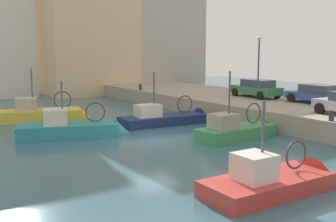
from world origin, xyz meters
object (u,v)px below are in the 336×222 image
at_px(fishing_boat_red, 277,187).
at_px(parked_car_blue, 316,94).
at_px(mooring_bollard_north, 140,87).
at_px(fishing_boat_teal, 75,134).
at_px(fishing_boat_green, 240,135).
at_px(fishing_boat_yellow, 45,119).
at_px(mooring_bollard_mid, 332,116).
at_px(parked_car_green, 256,88).
at_px(fishing_boat_navy, 169,122).
at_px(quay_streetlamp, 259,56).

height_order(fishing_boat_red, parked_car_blue, fishing_boat_red).
bearing_deg(mooring_bollard_north, fishing_boat_teal, -134.66).
bearing_deg(fishing_boat_green, fishing_boat_yellow, 121.81).
height_order(fishing_boat_green, mooring_bollard_mid, fishing_boat_green).
relative_size(parked_car_blue, mooring_bollard_mid, 7.39).
distance_m(parked_car_green, mooring_bollard_north, 11.13).
height_order(fishing_boat_navy, fishing_boat_green, fishing_boat_green).
bearing_deg(fishing_boat_navy, parked_car_blue, -26.66).
bearing_deg(mooring_bollard_mid, mooring_bollard_north, 90.00).
height_order(fishing_boat_red, parked_car_green, fishing_boat_red).
height_order(parked_car_blue, quay_streetlamp, quay_streetlamp).
bearing_deg(fishing_boat_red, mooring_bollard_mid, 23.04).
distance_m(fishing_boat_yellow, mooring_bollard_north, 11.39).
bearing_deg(mooring_bollard_mid, parked_car_blue, 42.13).
bearing_deg(fishing_boat_navy, fishing_boat_green, -81.82).
height_order(fishing_boat_navy, parked_car_green, fishing_boat_navy).
xyz_separation_m(fishing_boat_teal, parked_car_green, (15.34, 0.68, 1.80)).
bearing_deg(parked_car_green, mooring_bollard_mid, -115.39).
height_order(fishing_boat_yellow, fishing_boat_green, fishing_boat_green).
bearing_deg(mooring_bollard_north, parked_car_blue, -70.27).
bearing_deg(parked_car_green, fishing_boat_yellow, 159.69).
distance_m(fishing_boat_green, quay_streetlamp, 11.95).
bearing_deg(fishing_boat_green, fishing_boat_red, -125.51).
height_order(fishing_boat_red, quay_streetlamp, quay_streetlamp).
bearing_deg(mooring_bollard_north, quay_streetlamp, -58.85).
relative_size(mooring_bollard_mid, mooring_bollard_north, 1.00).
xyz_separation_m(fishing_boat_teal, mooring_bollard_mid, (10.63, -9.24, 1.35)).
bearing_deg(parked_car_blue, fishing_boat_yellow, 146.10).
bearing_deg(quay_streetlamp, fishing_boat_navy, -173.50).
bearing_deg(fishing_boat_yellow, mooring_bollard_north, 23.38).
relative_size(fishing_boat_red, parked_car_blue, 1.41).
xyz_separation_m(fishing_boat_red, mooring_bollard_mid, (8.11, 3.45, 1.36)).
distance_m(fishing_boat_teal, quay_streetlamp, 16.91).
height_order(mooring_bollard_mid, quay_streetlamp, quay_streetlamp).
xyz_separation_m(fishing_boat_red, quay_streetlamp, (13.76, 14.10, 4.34)).
bearing_deg(fishing_boat_navy, fishing_boat_yellow, 137.55).
distance_m(fishing_boat_red, mooring_bollard_mid, 8.92).
bearing_deg(mooring_bollard_north, fishing_boat_yellow, -156.62).
relative_size(fishing_boat_red, mooring_bollard_mid, 10.39).
height_order(fishing_boat_navy, mooring_bollard_mid, fishing_boat_navy).
distance_m(fishing_boat_green, parked_car_blue, 8.71).
bearing_deg(fishing_boat_red, quay_streetlamp, 45.70).
height_order(fishing_boat_navy, quay_streetlamp, quay_streetlamp).
distance_m(fishing_boat_navy, fishing_boat_teal, 6.76).
distance_m(fishing_boat_green, mooring_bollard_north, 16.67).
relative_size(fishing_boat_teal, mooring_bollard_mid, 12.04).
relative_size(fishing_boat_red, mooring_bollard_north, 10.39).
bearing_deg(fishing_boat_navy, mooring_bollard_mid, -67.92).
xyz_separation_m(fishing_boat_navy, mooring_bollard_north, (3.88, 10.43, 1.37)).
distance_m(mooring_bollard_north, quay_streetlamp, 11.32).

